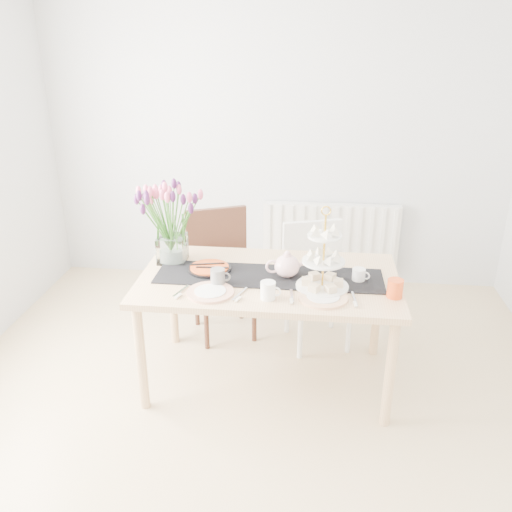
# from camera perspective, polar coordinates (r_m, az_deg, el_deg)

# --- Properties ---
(room_shell) EXTENTS (4.50, 4.50, 4.50)m
(room_shell) POSITION_cam_1_polar(r_m,az_deg,el_deg) (2.55, -1.57, 2.87)
(room_shell) COLOR tan
(room_shell) RESTS_ON ground
(radiator) EXTENTS (1.20, 0.08, 0.60)m
(radiator) POSITION_cam_1_polar(r_m,az_deg,el_deg) (4.88, 7.83, 2.09)
(radiator) COLOR white
(radiator) RESTS_ON room_shell
(dining_table) EXTENTS (1.60, 0.90, 0.75)m
(dining_table) POSITION_cam_1_polar(r_m,az_deg,el_deg) (3.39, 1.36, -3.37)
(dining_table) COLOR tan
(dining_table) RESTS_ON ground
(chair_brown) EXTENTS (0.61, 0.61, 0.94)m
(chair_brown) POSITION_cam_1_polar(r_m,az_deg,el_deg) (4.06, -3.74, -0.71)
(chair_brown) COLOR #3C1F16
(chair_brown) RESTS_ON ground
(chair_white) EXTENTS (0.55, 0.55, 0.89)m
(chair_white) POSITION_cam_1_polar(r_m,az_deg,el_deg) (3.96, 6.28, -1.93)
(chair_white) COLOR white
(chair_white) RESTS_ON ground
(table_runner) EXTENTS (1.40, 0.35, 0.01)m
(table_runner) POSITION_cam_1_polar(r_m,az_deg,el_deg) (3.35, 1.37, -2.14)
(table_runner) COLOR black
(table_runner) RESTS_ON dining_table
(tulip_vase) EXTENTS (0.65, 0.65, 0.55)m
(tulip_vase) POSITION_cam_1_polar(r_m,az_deg,el_deg) (3.49, -9.06, 4.81)
(tulip_vase) COLOR silver
(tulip_vase) RESTS_ON dining_table
(cake_stand) EXTENTS (0.31, 0.31, 0.46)m
(cake_stand) POSITION_cam_1_polar(r_m,az_deg,el_deg) (3.18, 7.07, -1.29)
(cake_stand) COLOR gold
(cake_stand) RESTS_ON dining_table
(teapot) EXTENTS (0.29, 0.25, 0.16)m
(teapot) POSITION_cam_1_polar(r_m,az_deg,el_deg) (3.32, 3.28, -1.06)
(teapot) COLOR white
(teapot) RESTS_ON dining_table
(cream_jug) EXTENTS (0.10, 0.10, 0.08)m
(cream_jug) POSITION_cam_1_polar(r_m,az_deg,el_deg) (3.34, 10.76, -1.97)
(cream_jug) COLOR white
(cream_jug) RESTS_ON dining_table
(tart_tin) EXTENTS (0.27, 0.27, 0.03)m
(tart_tin) POSITION_cam_1_polar(r_m,az_deg,el_deg) (3.44, -4.91, -1.36)
(tart_tin) COLOR black
(tart_tin) RESTS_ON dining_table
(mug_grey) EXTENTS (0.10, 0.10, 0.10)m
(mug_grey) POSITION_cam_1_polar(r_m,az_deg,el_deg) (3.24, -4.05, -2.23)
(mug_grey) COLOR slate
(mug_grey) RESTS_ON dining_table
(mug_white) EXTENTS (0.10, 0.10, 0.10)m
(mug_white) POSITION_cam_1_polar(r_m,az_deg,el_deg) (3.07, 1.27, -3.64)
(mug_white) COLOR white
(mug_white) RESTS_ON dining_table
(mug_orange) EXTENTS (0.12, 0.12, 0.11)m
(mug_orange) POSITION_cam_1_polar(r_m,az_deg,el_deg) (3.19, 14.43, -3.33)
(mug_orange) COLOR #ED4E1A
(mug_orange) RESTS_ON dining_table
(plate_left) EXTENTS (0.35, 0.35, 0.01)m
(plate_left) POSITION_cam_1_polar(r_m,az_deg,el_deg) (3.16, -4.84, -3.82)
(plate_left) COLOR silver
(plate_left) RESTS_ON dining_table
(plate_right) EXTENTS (0.31, 0.31, 0.01)m
(plate_right) POSITION_cam_1_polar(r_m,az_deg,el_deg) (3.12, 7.07, -4.32)
(plate_right) COLOR silver
(plate_right) RESTS_ON dining_table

